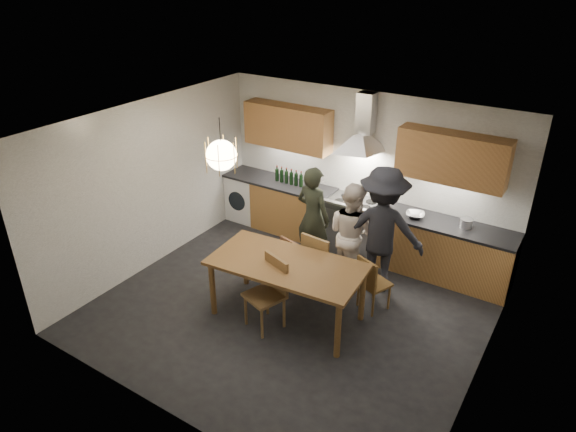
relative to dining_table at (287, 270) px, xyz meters
The scene contains 17 objects.
ground 0.77m from the dining_table, 104.62° to the left, with size 5.00×5.00×0.00m, color black.
room_shell 0.97m from the dining_table, 104.62° to the left, with size 5.02×4.52×2.61m.
counter_run 2.13m from the dining_table, 90.49° to the left, with size 5.00×0.62×0.90m.
range_stove 2.13m from the dining_table, 91.13° to the left, with size 0.90×0.60×0.92m.
wall_fixtures 2.49m from the dining_table, 91.07° to the left, with size 4.30×0.54×1.10m.
pendant_lamp 1.71m from the dining_table, behind, with size 0.43×0.43×0.70m.
dining_table is the anchor object (origin of this frame).
chair_back_left 0.82m from the dining_table, 115.22° to the left, with size 0.44×0.44×0.80m.
chair_back_mid 0.71m from the dining_table, 81.45° to the left, with size 0.48×0.48×0.99m.
chair_back_right 1.18m from the dining_table, 40.34° to the left, with size 0.48×0.48×0.82m.
chair_front 0.32m from the dining_table, 113.76° to the right, with size 0.56×0.56×0.98m.
person_left 1.44m from the dining_table, 106.43° to the left, with size 0.60×0.39×1.64m, color black.
person_mid 1.32m from the dining_table, 77.08° to the left, with size 0.76×0.59×1.57m, color beige.
person_right 1.54m from the dining_table, 61.33° to the left, with size 1.22×0.70×1.88m, color black.
mixing_bowl 2.28m from the dining_table, 64.88° to the left, with size 0.28×0.28×0.07m, color silver.
stock_pot 2.74m from the dining_table, 51.65° to the left, with size 0.18×0.18×0.13m, color silver.
wine_bottles 2.51m from the dining_table, 121.89° to the left, with size 0.55×0.07×0.28m.
Camera 1 is at (3.10, -4.91, 4.38)m, focal length 32.00 mm.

